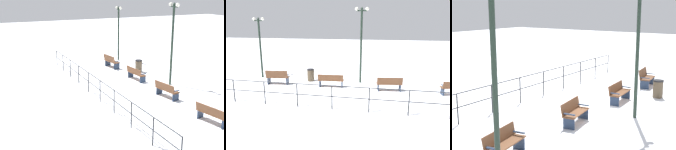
% 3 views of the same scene
% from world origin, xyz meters
% --- Properties ---
extents(ground_plane, '(80.00, 80.00, 0.00)m').
position_xyz_m(ground_plane, '(0.00, 0.00, 0.00)').
color(ground_plane, white).
rests_on(ground_plane, ground).
extents(bench_second, '(0.73, 1.53, 0.86)m').
position_xyz_m(bench_second, '(-0.05, -1.79, 0.45)').
color(bench_second, brown).
rests_on(bench_second, ground).
extents(bench_third, '(0.63, 1.63, 0.84)m').
position_xyz_m(bench_third, '(0.05, 1.77, 0.45)').
color(bench_third, brown).
rests_on(bench_third, ground).
extents(bench_fourth, '(0.75, 1.50, 0.96)m').
position_xyz_m(bench_fourth, '(-0.04, 5.32, 0.49)').
color(bench_fourth, brown).
rests_on(bench_fourth, ground).
extents(lamppost_middle, '(0.23, 0.89, 4.92)m').
position_xyz_m(lamppost_middle, '(1.53, 0.09, 3.04)').
color(lamppost_middle, '#1E2D23').
rests_on(lamppost_middle, ground).
extents(lamppost_far, '(0.22, 0.88, 4.33)m').
position_xyz_m(lamppost_far, '(1.53, 7.34, 2.71)').
color(lamppost_far, '#1E2D23').
rests_on(lamppost_far, ground).
extents(waterfront_railing, '(0.05, 15.37, 1.17)m').
position_xyz_m(waterfront_railing, '(-3.51, -0.00, 0.77)').
color(waterfront_railing, '#26282D').
rests_on(waterfront_railing, ground).
extents(trash_bin, '(0.50, 0.50, 0.84)m').
position_xyz_m(trash_bin, '(1.25, 3.49, 0.42)').
color(trash_bin, brown).
rests_on(trash_bin, ground).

